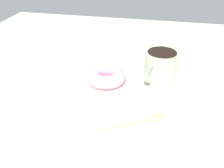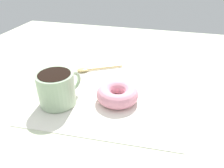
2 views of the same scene
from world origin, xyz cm
name	(u,v)px [view 2 (image 2 of 2)]	position (x,y,z in cm)	size (l,w,h in cm)	color
ground_plane	(109,98)	(0.00, 0.00, -1.00)	(120.00, 120.00, 2.00)	beige
napkin	(112,91)	(-0.44, -1.73, 0.15)	(35.26, 35.26, 0.30)	white
coffee_cup	(57,88)	(10.54, 6.55, 4.33)	(8.54, 10.98, 7.78)	#9EB793
donut	(117,94)	(-2.80, 2.10, 2.04)	(10.11, 10.11, 3.49)	pink
spoon	(90,69)	(9.10, -11.26, 0.70)	(13.23, 8.37, 0.90)	#D8B772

